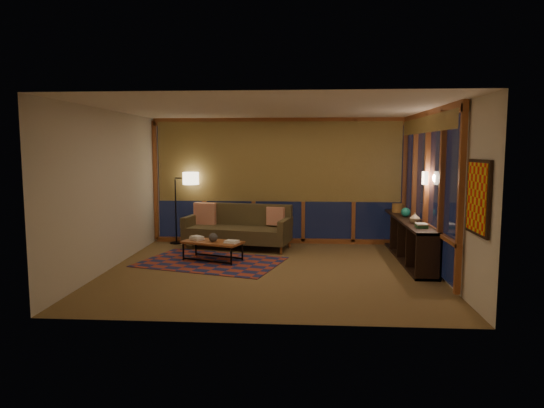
# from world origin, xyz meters

# --- Properties ---
(floor) EXTENTS (5.50, 5.00, 0.01)m
(floor) POSITION_xyz_m (0.00, 0.00, 0.00)
(floor) COLOR brown
(floor) RESTS_ON ground
(ceiling) EXTENTS (5.50, 5.00, 0.01)m
(ceiling) POSITION_xyz_m (0.00, 0.00, 2.70)
(ceiling) COLOR #F2E3CE
(ceiling) RESTS_ON walls
(walls) EXTENTS (5.51, 5.01, 2.70)m
(walls) POSITION_xyz_m (0.00, 0.00, 1.35)
(walls) COLOR silver
(walls) RESTS_ON floor
(window_wall_back) EXTENTS (5.30, 0.16, 2.60)m
(window_wall_back) POSITION_xyz_m (0.00, 2.43, 1.35)
(window_wall_back) COLOR brown
(window_wall_back) RESTS_ON walls
(window_wall_right) EXTENTS (0.16, 3.70, 2.60)m
(window_wall_right) POSITION_xyz_m (2.68, 0.60, 1.35)
(window_wall_right) COLOR brown
(window_wall_right) RESTS_ON walls
(wall_art) EXTENTS (0.06, 0.74, 0.94)m
(wall_art) POSITION_xyz_m (2.71, -1.85, 1.45)
(wall_art) COLOR red
(wall_art) RESTS_ON walls
(wall_sconce) EXTENTS (0.12, 0.18, 0.22)m
(wall_sconce) POSITION_xyz_m (2.62, 0.45, 1.55)
(wall_sconce) COLOR #FFE6B5
(wall_sconce) RESTS_ON walls
(sofa) EXTENTS (2.28, 1.27, 0.88)m
(sofa) POSITION_xyz_m (-0.82, 1.82, 0.44)
(sofa) COLOR #473E2A
(sofa) RESTS_ON floor
(pillow_left) EXTENTS (0.48, 0.21, 0.47)m
(pillow_left) POSITION_xyz_m (-1.55, 2.14, 0.67)
(pillow_left) COLOR #DF4320
(pillow_left) RESTS_ON sofa
(pillow_right) EXTENTS (0.39, 0.24, 0.37)m
(pillow_right) POSITION_xyz_m (-0.02, 1.90, 0.63)
(pillow_right) COLOR #DF4320
(pillow_right) RESTS_ON sofa
(area_rug) EXTENTS (2.80, 2.24, 0.01)m
(area_rug) POSITION_xyz_m (-1.12, 0.53, 0.01)
(area_rug) COLOR #973827
(area_rug) RESTS_ON floor
(coffee_table) EXTENTS (1.20, 0.85, 0.36)m
(coffee_table) POSITION_xyz_m (-1.11, 0.65, 0.18)
(coffee_table) COLOR brown
(coffee_table) RESTS_ON floor
(book_stack_a) EXTENTS (0.31, 0.30, 0.07)m
(book_stack_a) POSITION_xyz_m (-1.42, 0.76, 0.40)
(book_stack_a) COLOR white
(book_stack_a) RESTS_ON coffee_table
(book_stack_b) EXTENTS (0.31, 0.28, 0.05)m
(book_stack_b) POSITION_xyz_m (-0.74, 0.50, 0.39)
(book_stack_b) COLOR white
(book_stack_b) RESTS_ON coffee_table
(ceramic_pot) EXTENTS (0.17, 0.17, 0.16)m
(ceramic_pot) POSITION_xyz_m (-1.09, 0.61, 0.45)
(ceramic_pot) COLOR black
(ceramic_pot) RESTS_ON coffee_table
(floor_lamp) EXTENTS (0.57, 0.42, 1.56)m
(floor_lamp) POSITION_xyz_m (-2.21, 2.23, 0.78)
(floor_lamp) COLOR black
(floor_lamp) RESTS_ON floor
(bookshelf) EXTENTS (0.40, 3.03, 0.76)m
(bookshelf) POSITION_xyz_m (2.49, 1.00, 0.38)
(bookshelf) COLOR black
(bookshelf) RESTS_ON floor
(basket) EXTENTS (0.26, 0.26, 0.18)m
(basket) POSITION_xyz_m (2.47, 1.98, 0.84)
(basket) COLOR #A06432
(basket) RESTS_ON bookshelf
(teal_bowl) EXTENTS (0.20, 0.20, 0.18)m
(teal_bowl) POSITION_xyz_m (2.49, 1.30, 0.85)
(teal_bowl) COLOR #197A67
(teal_bowl) RESTS_ON bookshelf
(vase) EXTENTS (0.20, 0.20, 0.19)m
(vase) POSITION_xyz_m (2.49, 0.52, 0.85)
(vase) COLOR tan
(vase) RESTS_ON bookshelf
(shelf_book_stack) EXTENTS (0.20, 0.25, 0.06)m
(shelf_book_stack) POSITION_xyz_m (2.49, 0.04, 0.79)
(shelf_book_stack) COLOR white
(shelf_book_stack) RESTS_ON bookshelf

